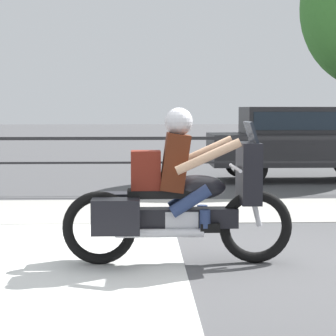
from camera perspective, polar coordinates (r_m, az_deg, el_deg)
ground_plane at (r=7.11m, az=4.33°, el=-7.94°), size 120.00×120.00×0.00m
sidewalk_band at (r=10.43m, az=2.15°, el=-3.67°), size 44.00×2.40×0.01m
crosswalk_band at (r=6.92m, az=-9.88°, el=-8.32°), size 2.69×6.00×0.01m
fence_railing at (r=12.35m, az=1.42°, el=1.68°), size 36.00×0.05×1.08m
motorcycle at (r=6.78m, az=0.79°, el=-2.46°), size 2.40×0.76×1.62m
parked_car at (r=14.89m, az=11.30°, el=2.53°), size 4.15×1.74×1.65m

